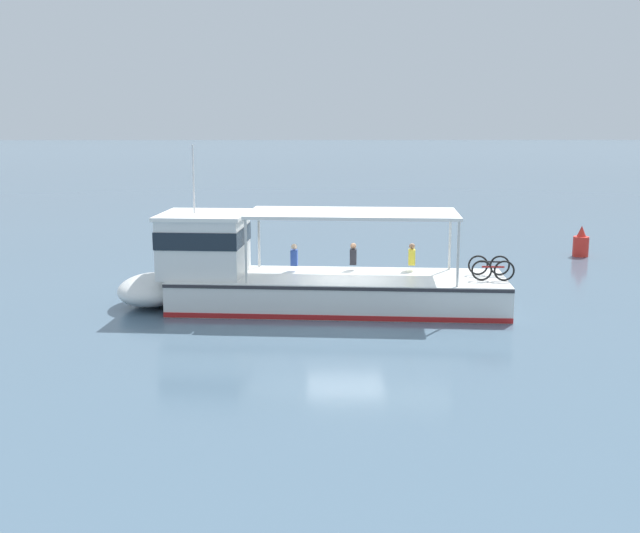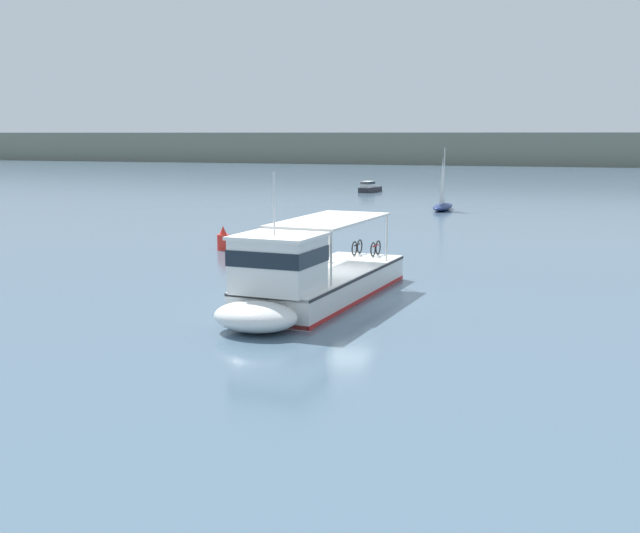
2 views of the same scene
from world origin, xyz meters
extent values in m
plane|color=slate|center=(0.00, 0.00, 0.00)|extent=(400.00, 400.00, 0.00)
cube|color=slate|center=(0.00, 154.75, 3.41)|extent=(400.00, 28.00, 6.82)
cube|color=white|center=(-0.51, -0.24, 0.55)|extent=(4.14, 11.04, 1.10)
ellipsoid|color=white|center=(-1.05, -6.41, 0.55)|extent=(3.13, 2.45, 1.01)
cube|color=red|center=(-0.51, -0.24, 0.10)|extent=(4.18, 11.04, 0.16)
cube|color=#2D2D33|center=(-0.51, -0.24, 1.02)|extent=(4.20, 11.05, 0.10)
cube|color=white|center=(-0.89, -4.62, 2.05)|extent=(2.94, 2.83, 1.90)
cube|color=#19232D|center=(-0.89, -4.62, 2.38)|extent=(3.01, 2.88, 0.56)
cube|color=white|center=(-0.89, -4.62, 3.06)|extent=(3.11, 3.00, 0.12)
cube|color=white|center=(-0.47, 0.21, 3.15)|extent=(3.52, 6.93, 0.10)
cylinder|color=silver|center=(0.60, -3.14, 2.10)|extent=(0.08, 0.08, 2.00)
cylinder|color=silver|center=(-2.11, -2.90, 2.10)|extent=(0.08, 0.08, 2.00)
cylinder|color=silver|center=(1.18, 3.33, 2.10)|extent=(0.08, 0.08, 2.00)
cylinder|color=silver|center=(-1.53, 3.57, 2.10)|extent=(0.08, 0.08, 2.00)
cylinder|color=silver|center=(-0.92, -4.92, 4.22)|extent=(0.06, 0.06, 2.20)
sphere|color=white|center=(-2.58, -3.47, 0.50)|extent=(0.36, 0.36, 0.36)
sphere|color=white|center=(-2.29, -0.18, 0.50)|extent=(0.36, 0.36, 0.36)
sphere|color=white|center=(-2.01, 2.91, 0.50)|extent=(0.36, 0.36, 0.36)
torus|color=black|center=(0.34, 4.26, 1.43)|extent=(0.12, 0.66, 0.66)
torus|color=black|center=(0.41, 4.95, 1.43)|extent=(0.12, 0.66, 0.66)
cylinder|color=maroon|center=(0.38, 4.61, 1.55)|extent=(0.12, 0.70, 0.06)
torus|color=black|center=(-0.55, 4.34, 1.43)|extent=(0.12, 0.66, 0.66)
torus|color=black|center=(-0.49, 5.03, 1.43)|extent=(0.12, 0.66, 0.66)
cylinder|color=#232328|center=(-0.52, 4.69, 1.55)|extent=(0.12, 0.70, 0.06)
cube|color=yellow|center=(-1.35, 2.27, 1.56)|extent=(0.34, 0.25, 0.52)
sphere|color=#9E7051|center=(-1.35, 2.27, 1.93)|extent=(0.20, 0.20, 0.20)
cube|color=black|center=(-1.46, 0.30, 1.56)|extent=(0.34, 0.25, 0.52)
sphere|color=#9E7051|center=(-1.46, 0.30, 1.93)|extent=(0.20, 0.20, 0.20)
cube|color=#2D4CA5|center=(-1.31, -1.69, 1.56)|extent=(0.34, 0.25, 0.52)
sphere|color=beige|center=(-1.31, -1.69, 1.93)|extent=(0.20, 0.20, 0.20)
cube|color=#232328|center=(-13.52, 58.87, 0.28)|extent=(2.04, 3.79, 0.56)
cube|color=white|center=(-13.65, 58.26, 0.91)|extent=(1.36, 1.80, 0.70)
cube|color=#19232D|center=(-13.65, 58.26, 1.09)|extent=(1.39, 1.81, 0.28)
ellipsoid|color=navy|center=(-2.05, 39.15, 0.30)|extent=(1.62, 4.86, 0.60)
cylinder|color=silver|center=(-2.04, 39.45, 3.00)|extent=(0.08, 0.08, 4.80)
pyramid|color=white|center=(-2.05, 38.60, 2.69)|extent=(0.14, 1.70, 4.08)
cylinder|color=red|center=(-10.18, 11.11, 0.45)|extent=(0.70, 0.70, 0.90)
cone|color=red|center=(-10.18, 11.11, 1.15)|extent=(0.42, 0.42, 0.50)
camera|label=1|loc=(24.35, -1.23, 6.16)|focal=43.75mm
camera|label=2|loc=(9.00, -30.89, 6.60)|focal=45.33mm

